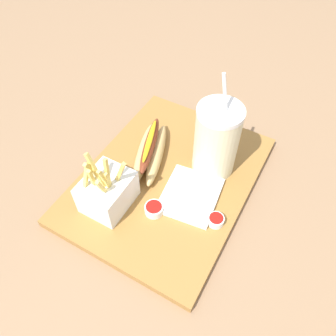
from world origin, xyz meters
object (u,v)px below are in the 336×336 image
at_px(ketchup_cup_2, 216,220).
at_px(hot_dog_1, 150,151).
at_px(soda_cup, 216,141).
at_px(napkin_stack, 191,195).
at_px(ketchup_cup_1, 154,209).
at_px(fries_basket, 107,191).

bearing_deg(ketchup_cup_2, hot_dog_1, 67.87).
relative_size(soda_cup, napkin_stack, 1.90).
xyz_separation_m(hot_dog_1, ketchup_cup_1, (-0.12, -0.08, -0.01)).
bearing_deg(soda_cup, ketchup_cup_1, 162.33).
distance_m(hot_dog_1, ketchup_cup_1, 0.15).
height_order(fries_basket, ketchup_cup_1, fries_basket).
relative_size(soda_cup, hot_dog_1, 1.25).
bearing_deg(ketchup_cup_2, soda_cup, 27.21).
height_order(hot_dog_1, ketchup_cup_2, hot_dog_1).
height_order(soda_cup, napkin_stack, soda_cup).
relative_size(hot_dog_1, napkin_stack, 1.52).
relative_size(soda_cup, ketchup_cup_2, 7.34).
xyz_separation_m(fries_basket, hot_dog_1, (0.15, -0.01, -0.01)).
distance_m(ketchup_cup_1, ketchup_cup_2, 0.13).
xyz_separation_m(soda_cup, fries_basket, (-0.19, 0.15, -0.05)).
distance_m(hot_dog_1, ketchup_cup_2, 0.22).
relative_size(hot_dog_1, ketchup_cup_1, 5.05).
bearing_deg(fries_basket, ketchup_cup_2, -73.28).
relative_size(soda_cup, ketchup_cup_1, 6.31).
height_order(ketchup_cup_2, napkin_stack, ketchup_cup_2).
xyz_separation_m(hot_dog_1, ketchup_cup_2, (-0.08, -0.20, -0.01)).
bearing_deg(ketchup_cup_1, hot_dog_1, 34.12).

